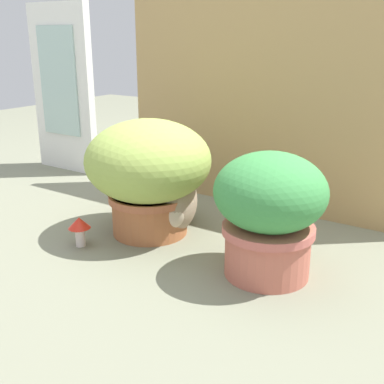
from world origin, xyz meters
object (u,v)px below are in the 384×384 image
grass_planter (149,170)px  mushroom_ornament_red (79,226)px  cat (172,199)px  leafy_planter (269,210)px

grass_planter → mushroom_ornament_red: bearing=-118.4°
cat → mushroom_ornament_red: (-0.18, -0.27, -0.05)m
grass_planter → leafy_planter: 0.48m
mushroom_ornament_red → grass_planter: bearing=61.6°
grass_planter → leafy_planter: (0.47, -0.06, -0.03)m
grass_planter → cat: bearing=39.1°
leafy_planter → cat: 0.43m
grass_planter → mushroom_ornament_red: size_ratio=4.23×
mushroom_ornament_red → cat: bearing=56.2°
grass_planter → cat: (0.06, 0.05, -0.11)m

